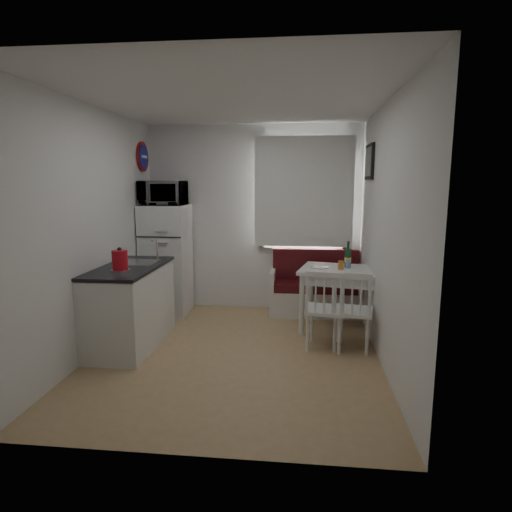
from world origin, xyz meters
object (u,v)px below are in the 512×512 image
at_px(wine_bottle, 348,254).
at_px(kettle, 120,260).
at_px(kitchen_counter, 131,305).
at_px(dining_table, 344,276).
at_px(chair_right, 354,303).
at_px(chair_left, 326,302).
at_px(bench, 315,293).
at_px(fridge, 167,259).
at_px(microwave, 163,193).

bearing_deg(wine_bottle, kettle, -154.55).
relative_size(kitchen_counter, dining_table, 1.13).
height_order(kitchen_counter, kettle, kitchen_counter).
xyz_separation_m(chair_right, wine_bottle, (0.00, 0.76, 0.39)).
distance_m(kitchen_counter, chair_right, 2.45).
bearing_deg(chair_left, wine_bottle, 77.79).
xyz_separation_m(dining_table, chair_left, (-0.25, -0.66, -0.14)).
distance_m(bench, chair_left, 1.34).
relative_size(kitchen_counter, fridge, 0.88).
xyz_separation_m(bench, dining_table, (0.33, -0.65, 0.40)).
bearing_deg(wine_bottle, chair_left, -111.14).
bearing_deg(microwave, kitchen_counter, -90.94).
xyz_separation_m(microwave, kettle, (0.03, -1.53, -0.64)).
height_order(dining_table, kettle, kettle).
height_order(kettle, wine_bottle, kettle).
bearing_deg(kettle, bench, 39.83).
distance_m(bench, microwave, 2.48).
bearing_deg(microwave, fridge, 90.00).
distance_m(dining_table, chair_left, 0.72).
distance_m(dining_table, wine_bottle, 0.27).
height_order(microwave, wine_bottle, microwave).
distance_m(chair_right, fridge, 2.72).
bearing_deg(kettle, fridge, 91.08).
bearing_deg(chair_right, dining_table, 104.72).
bearing_deg(kitchen_counter, wine_bottle, 18.13).
distance_m(bench, kettle, 2.74).
xyz_separation_m(kitchen_counter, chair_right, (2.45, 0.04, 0.09)).
relative_size(dining_table, fridge, 0.77).
bearing_deg(kitchen_counter, bench, 33.05).
relative_size(kitchen_counter, chair_right, 2.73).
height_order(dining_table, wine_bottle, wine_bottle).
relative_size(chair_right, wine_bottle, 1.49).
height_order(dining_table, chair_right, chair_right).
xyz_separation_m(bench, wine_bottle, (0.37, -0.55, 0.65)).
bearing_deg(kettle, chair_left, 10.25).
bearing_deg(microwave, wine_bottle, -9.17).
bearing_deg(microwave, bench, 4.41).
bearing_deg(wine_bottle, kitchen_counter, -161.87).
distance_m(kitchen_counter, chair_left, 2.16).
relative_size(bench, microwave, 2.11).
bearing_deg(bench, dining_table, -63.44).
bearing_deg(kettle, kitchen_counter, 98.28).
xyz_separation_m(kitchen_counter, bench, (2.08, 1.35, -0.16)).
bearing_deg(bench, kitchen_counter, -146.95).
relative_size(chair_left, chair_right, 0.99).
xyz_separation_m(fridge, microwave, (0.00, -0.05, 0.91)).
height_order(fridge, kettle, fridge).
xyz_separation_m(fridge, wine_bottle, (2.43, -0.44, 0.19)).
bearing_deg(kitchen_counter, fridge, 89.10).
xyz_separation_m(microwave, wine_bottle, (2.43, -0.39, -0.73)).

